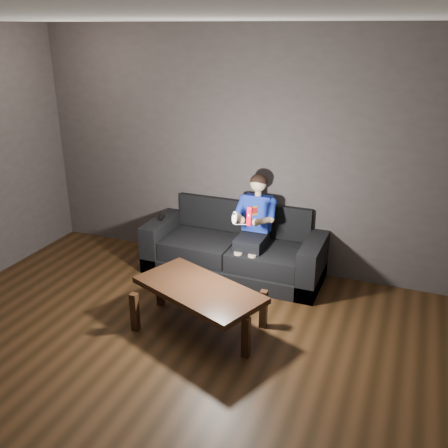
% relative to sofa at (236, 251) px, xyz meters
% --- Properties ---
extents(floor, '(5.00, 5.00, 0.00)m').
position_rel_sofa_xyz_m(floor, '(-0.03, -2.22, -0.25)').
color(floor, black).
rests_on(floor, ground).
extents(back_wall, '(5.00, 0.04, 2.70)m').
position_rel_sofa_xyz_m(back_wall, '(-0.03, 0.28, 1.10)').
color(back_wall, '#383231').
rests_on(back_wall, ground).
extents(ceiling, '(5.00, 5.00, 0.02)m').
position_rel_sofa_xyz_m(ceiling, '(-0.03, -2.22, 2.45)').
color(ceiling, white).
rests_on(ceiling, back_wall).
extents(sofa, '(2.01, 0.87, 0.78)m').
position_rel_sofa_xyz_m(sofa, '(0.00, 0.00, 0.00)').
color(sofa, black).
rests_on(sofa, floor).
extents(child, '(0.45, 0.55, 1.11)m').
position_rel_sofa_xyz_m(child, '(0.23, -0.05, 0.43)').
color(child, black).
rests_on(child, sofa).
extents(wii_remote_red, '(0.05, 0.07, 0.19)m').
position_rel_sofa_xyz_m(wii_remote_red, '(0.31, -0.48, 0.64)').
color(wii_remote_red, red).
rests_on(wii_remote_red, child).
extents(nunchuk_white, '(0.06, 0.09, 0.14)m').
position_rel_sofa_xyz_m(nunchuk_white, '(0.15, -0.47, 0.59)').
color(nunchuk_white, white).
rests_on(nunchuk_white, child).
extents(wii_remote_black, '(0.08, 0.16, 0.03)m').
position_rel_sofa_xyz_m(wii_remote_black, '(-0.91, -0.07, 0.31)').
color(wii_remote_black, black).
rests_on(wii_remote_black, sofa).
extents(coffee_table, '(1.34, 1.00, 0.44)m').
position_rel_sofa_xyz_m(coffee_table, '(0.10, -1.25, 0.12)').
color(coffee_table, black).
rests_on(coffee_table, floor).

